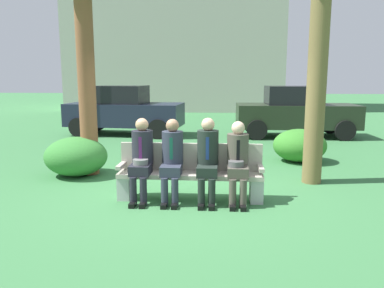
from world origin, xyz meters
TOP-DOWN VIEW (x-y plane):
  - ground_plane at (0.00, 0.00)m, footprint 80.00×80.00m
  - park_bench at (0.16, -0.22)m, footprint 2.33×0.44m
  - seated_man_leftmost at (-0.62, -0.35)m, footprint 0.34×0.72m
  - seated_man_centerleft at (-0.13, -0.34)m, footprint 0.34×0.72m
  - seated_man_centerright at (0.44, -0.34)m, footprint 0.34×0.72m
  - seated_man_rightmost at (0.91, -0.35)m, footprint 0.34×0.72m
  - palm_tree_tall at (-2.05, 1.25)m, footprint 1.58×1.61m
  - palm_tree_short at (2.38, 0.93)m, footprint 1.30×1.32m
  - shrub_near_bench at (-2.27, 1.09)m, footprint 1.26×1.15m
  - shrub_mid_lawn at (2.49, 2.75)m, footprint 1.24×1.13m
  - parked_car_near at (-2.71, 6.65)m, footprint 4.02×1.99m
  - parked_car_far at (3.08, 6.62)m, footprint 3.94×1.78m
  - street_lamp at (-3.75, 5.90)m, footprint 0.24×0.24m

SIDE VIEW (x-z plane):
  - ground_plane at x=0.00m, z-range 0.00..0.00m
  - shrub_mid_lawn at x=2.49m, z-range 0.00..0.77m
  - shrub_near_bench at x=-2.27m, z-range 0.00..0.79m
  - park_bench at x=0.16m, z-range -0.01..0.89m
  - seated_man_rightmost at x=0.91m, z-range 0.07..1.36m
  - seated_man_centerleft at x=-0.13m, z-range 0.08..1.39m
  - seated_man_leftmost at x=-0.62m, z-range 0.07..1.40m
  - seated_man_centerright at x=0.44m, z-range 0.08..1.42m
  - parked_car_near at x=-2.71m, z-range 0.00..1.68m
  - parked_car_far at x=3.08m, z-range 0.00..1.68m
  - street_lamp at x=-3.75m, z-range 0.39..3.72m
  - palm_tree_short at x=2.38m, z-range 0.84..5.59m
  - palm_tree_tall at x=-2.05m, z-range 0.90..5.69m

